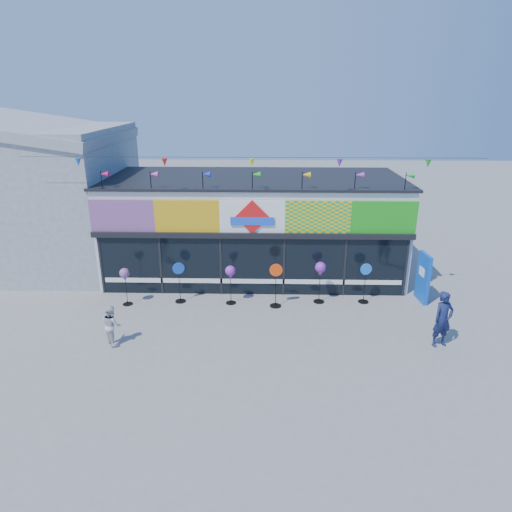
{
  "coord_description": "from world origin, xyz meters",
  "views": [
    {
      "loc": [
        0.53,
        -12.75,
        7.44
      ],
      "look_at": [
        0.17,
        2.0,
        2.08
      ],
      "focal_mm": 32.0,
      "sensor_mm": 36.0,
      "label": 1
    }
  ],
  "objects_px": {
    "spinner_0": "(125,276)",
    "child": "(112,325)",
    "spinner_4": "(320,270)",
    "adult_man": "(443,319)",
    "spinner_2": "(230,273)",
    "spinner_1": "(179,281)",
    "spinner_3": "(276,284)",
    "blue_sign": "(423,277)",
    "spinner_5": "(365,282)"
  },
  "relations": [
    {
      "from": "spinner_0",
      "to": "spinner_5",
      "type": "distance_m",
      "value": 8.78
    },
    {
      "from": "spinner_0",
      "to": "spinner_2",
      "type": "height_order",
      "value": "spinner_2"
    },
    {
      "from": "spinner_3",
      "to": "adult_man",
      "type": "height_order",
      "value": "adult_man"
    },
    {
      "from": "spinner_2",
      "to": "adult_man",
      "type": "height_order",
      "value": "adult_man"
    },
    {
      "from": "child",
      "to": "spinner_2",
      "type": "bearing_deg",
      "value": -89.53
    },
    {
      "from": "blue_sign",
      "to": "spinner_5",
      "type": "height_order",
      "value": "blue_sign"
    },
    {
      "from": "blue_sign",
      "to": "adult_man",
      "type": "relative_size",
      "value": 1.04
    },
    {
      "from": "blue_sign",
      "to": "adult_man",
      "type": "distance_m",
      "value": 3.26
    },
    {
      "from": "spinner_1",
      "to": "adult_man",
      "type": "xyz_separation_m",
      "value": [
        8.6,
        -2.91,
        0.07
      ]
    },
    {
      "from": "spinner_2",
      "to": "spinner_4",
      "type": "distance_m",
      "value": 3.29
    },
    {
      "from": "spinner_0",
      "to": "child",
      "type": "height_order",
      "value": "spinner_0"
    },
    {
      "from": "spinner_1",
      "to": "spinner_2",
      "type": "distance_m",
      "value": 1.94
    },
    {
      "from": "blue_sign",
      "to": "spinner_4",
      "type": "height_order",
      "value": "blue_sign"
    },
    {
      "from": "spinner_3",
      "to": "spinner_4",
      "type": "distance_m",
      "value": 1.72
    },
    {
      "from": "spinner_0",
      "to": "spinner_2",
      "type": "bearing_deg",
      "value": 2.9
    },
    {
      "from": "adult_man",
      "to": "child",
      "type": "xyz_separation_m",
      "value": [
        -10.14,
        -0.13,
        -0.25
      ]
    },
    {
      "from": "spinner_2",
      "to": "spinner_3",
      "type": "relative_size",
      "value": 0.9
    },
    {
      "from": "spinner_4",
      "to": "spinner_1",
      "type": "bearing_deg",
      "value": -178.94
    },
    {
      "from": "spinner_1",
      "to": "spinner_4",
      "type": "distance_m",
      "value": 5.2
    },
    {
      "from": "spinner_1",
      "to": "spinner_2",
      "type": "bearing_deg",
      "value": -2.76
    },
    {
      "from": "blue_sign",
      "to": "spinner_1",
      "type": "relative_size",
      "value": 1.19
    },
    {
      "from": "spinner_1",
      "to": "adult_man",
      "type": "height_order",
      "value": "adult_man"
    },
    {
      "from": "spinner_5",
      "to": "spinner_3",
      "type": "bearing_deg",
      "value": -172.57
    },
    {
      "from": "spinner_5",
      "to": "child",
      "type": "bearing_deg",
      "value": -159.34
    },
    {
      "from": "spinner_3",
      "to": "adult_man",
      "type": "distance_m",
      "value": 5.67
    },
    {
      "from": "spinner_4",
      "to": "adult_man",
      "type": "xyz_separation_m",
      "value": [
        3.41,
        -3.0,
        -0.38
      ]
    },
    {
      "from": "spinner_1",
      "to": "spinner_2",
      "type": "relative_size",
      "value": 1.05
    },
    {
      "from": "spinner_3",
      "to": "child",
      "type": "relative_size",
      "value": 1.29
    },
    {
      "from": "spinner_1",
      "to": "spinner_3",
      "type": "height_order",
      "value": "spinner_3"
    },
    {
      "from": "spinner_1",
      "to": "child",
      "type": "height_order",
      "value": "spinner_1"
    },
    {
      "from": "spinner_4",
      "to": "spinner_5",
      "type": "bearing_deg",
      "value": 0.91
    },
    {
      "from": "spinner_1",
      "to": "spinner_2",
      "type": "height_order",
      "value": "spinner_1"
    },
    {
      "from": "spinner_1",
      "to": "spinner_4",
      "type": "relative_size",
      "value": 0.98
    },
    {
      "from": "child",
      "to": "adult_man",
      "type": "bearing_deg",
      "value": -129.32
    },
    {
      "from": "spinner_0",
      "to": "spinner_1",
      "type": "relative_size",
      "value": 0.92
    },
    {
      "from": "spinner_4",
      "to": "adult_man",
      "type": "bearing_deg",
      "value": -41.36
    },
    {
      "from": "adult_man",
      "to": "child",
      "type": "height_order",
      "value": "adult_man"
    },
    {
      "from": "spinner_0",
      "to": "spinner_3",
      "type": "xyz_separation_m",
      "value": [
        5.47,
        -0.02,
        -0.27
      ]
    },
    {
      "from": "blue_sign",
      "to": "spinner_3",
      "type": "bearing_deg",
      "value": -178.43
    },
    {
      "from": "spinner_2",
      "to": "adult_man",
      "type": "xyz_separation_m",
      "value": [
        6.69,
        -2.82,
        -0.3
      ]
    },
    {
      "from": "spinner_2",
      "to": "adult_man",
      "type": "distance_m",
      "value": 7.27
    },
    {
      "from": "spinner_1",
      "to": "child",
      "type": "xyz_separation_m",
      "value": [
        -1.54,
        -3.04,
        -0.18
      ]
    },
    {
      "from": "adult_man",
      "to": "spinner_4",
      "type": "bearing_deg",
      "value": 120.06
    },
    {
      "from": "spinner_5",
      "to": "adult_man",
      "type": "xyz_separation_m",
      "value": [
        1.75,
        -3.03,
        0.08
      ]
    },
    {
      "from": "spinner_2",
      "to": "spinner_4",
      "type": "xyz_separation_m",
      "value": [
        3.28,
        0.19,
        0.08
      ]
    },
    {
      "from": "spinner_1",
      "to": "child",
      "type": "bearing_deg",
      "value": -116.91
    },
    {
      "from": "spinner_0",
      "to": "child",
      "type": "xyz_separation_m",
      "value": [
        0.37,
        -2.76,
        -0.5
      ]
    },
    {
      "from": "adult_man",
      "to": "spinner_1",
      "type": "bearing_deg",
      "value": 142.72
    },
    {
      "from": "spinner_0",
      "to": "adult_man",
      "type": "bearing_deg",
      "value": -14.02
    },
    {
      "from": "blue_sign",
      "to": "spinner_2",
      "type": "relative_size",
      "value": 1.25
    }
  ]
}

